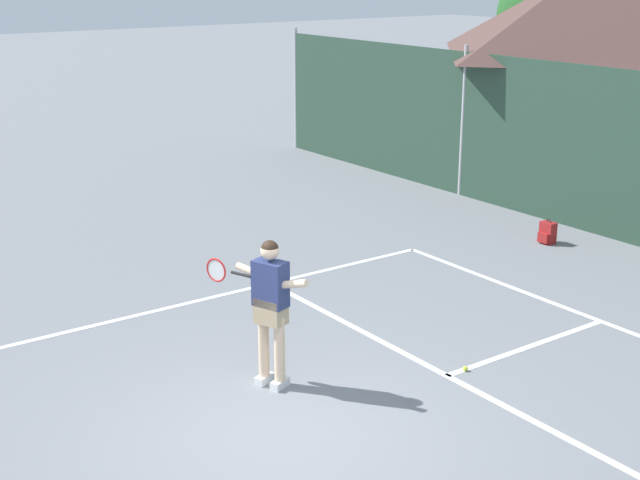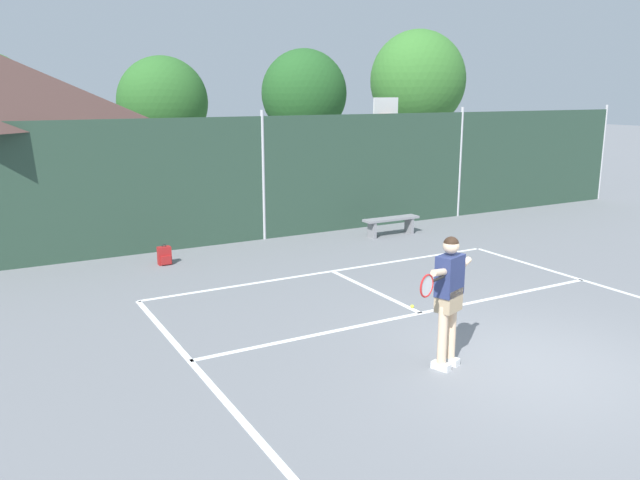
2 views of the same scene
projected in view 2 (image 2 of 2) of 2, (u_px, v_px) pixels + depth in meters
The scene contains 9 objects.
ground_plane at pixel (531, 366), 8.88m from camera, with size 120.00×120.00×0.00m, color slate.
court_markings at pixel (497, 350), 9.43m from camera, with size 8.30×11.10×0.01m.
chainlink_fence at pixel (263, 179), 16.17m from camera, with size 26.09×0.09×3.28m.
basketball_hoop at pixel (384, 138), 20.15m from camera, with size 0.90×0.67×3.55m.
treeline_backdrop at pixel (194, 94), 23.29m from camera, with size 26.44×3.90×6.38m.
tennis_player at pixel (449, 291), 8.59m from camera, with size 1.33×0.64×1.85m.
tennis_ball at pixel (412, 306), 11.23m from camera, with size 0.07×0.07×0.07m, color #CCE033.
backpack_red at pixel (165, 256), 14.04m from camera, with size 0.28×0.24×0.46m.
courtside_bench at pixel (391, 222), 16.86m from camera, with size 1.60×0.36×0.48m.
Camera 2 is at (-6.59, -5.77, 3.72)m, focal length 35.79 mm.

